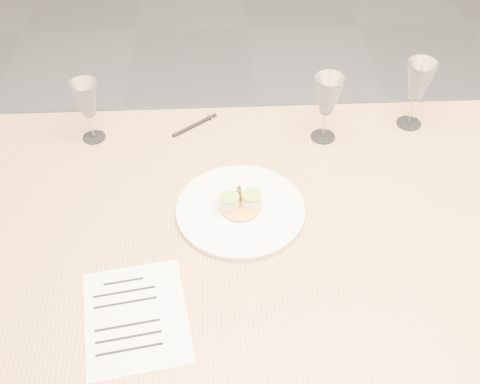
{
  "coord_description": "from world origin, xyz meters",
  "views": [
    {
      "loc": [
        -0.21,
        -0.93,
        1.79
      ],
      "look_at": [
        -0.16,
        0.09,
        0.8
      ],
      "focal_mm": 45.0,
      "sensor_mm": 36.0,
      "label": 1
    }
  ],
  "objects_px": {
    "recipe_sheet": "(136,316)",
    "wine_glass_0": "(86,100)",
    "dinner_plate": "(241,209)",
    "wine_glass_2": "(419,82)",
    "wine_glass_1": "(328,97)",
    "dining_table": "(307,252)",
    "ballpoint_pen": "(195,125)"
  },
  "relations": [
    {
      "from": "recipe_sheet",
      "to": "wine_glass_0",
      "type": "distance_m",
      "value": 0.62
    },
    {
      "from": "dinner_plate",
      "to": "wine_glass_2",
      "type": "relative_size",
      "value": 1.56
    },
    {
      "from": "dinner_plate",
      "to": "wine_glass_2",
      "type": "distance_m",
      "value": 0.6
    },
    {
      "from": "recipe_sheet",
      "to": "wine_glass_1",
      "type": "xyz_separation_m",
      "value": [
        0.47,
        0.56,
        0.13
      ]
    },
    {
      "from": "dinner_plate",
      "to": "wine_glass_0",
      "type": "bearing_deg",
      "value": 141.69
    },
    {
      "from": "recipe_sheet",
      "to": "dining_table",
      "type": "bearing_deg",
      "value": 19.4
    },
    {
      "from": "dining_table",
      "to": "wine_glass_1",
      "type": "bearing_deg",
      "value": 76.38
    },
    {
      "from": "wine_glass_0",
      "to": "dinner_plate",
      "type": "bearing_deg",
      "value": -38.31
    },
    {
      "from": "wine_glass_1",
      "to": "wine_glass_2",
      "type": "distance_m",
      "value": 0.25
    },
    {
      "from": "recipe_sheet",
      "to": "ballpoint_pen",
      "type": "height_order",
      "value": "ballpoint_pen"
    },
    {
      "from": "dinner_plate",
      "to": "recipe_sheet",
      "type": "bearing_deg",
      "value": -128.93
    },
    {
      "from": "recipe_sheet",
      "to": "wine_glass_1",
      "type": "height_order",
      "value": "wine_glass_1"
    },
    {
      "from": "recipe_sheet",
      "to": "wine_glass_0",
      "type": "xyz_separation_m",
      "value": [
        -0.16,
        0.59,
        0.12
      ]
    },
    {
      "from": "wine_glass_0",
      "to": "wine_glass_1",
      "type": "bearing_deg",
      "value": -2.59
    },
    {
      "from": "recipe_sheet",
      "to": "wine_glass_0",
      "type": "height_order",
      "value": "wine_glass_0"
    },
    {
      "from": "dining_table",
      "to": "wine_glass_1",
      "type": "height_order",
      "value": "wine_glass_1"
    },
    {
      "from": "ballpoint_pen",
      "to": "wine_glass_1",
      "type": "relative_size",
      "value": 0.66
    },
    {
      "from": "ballpoint_pen",
      "to": "wine_glass_0",
      "type": "distance_m",
      "value": 0.3
    },
    {
      "from": "dining_table",
      "to": "wine_glass_2",
      "type": "relative_size",
      "value": 12.1
    },
    {
      "from": "dinner_plate",
      "to": "ballpoint_pen",
      "type": "bearing_deg",
      "value": 107.99
    },
    {
      "from": "dinner_plate",
      "to": "recipe_sheet",
      "type": "xyz_separation_m",
      "value": [
        -0.23,
        -0.28,
        -0.01
      ]
    },
    {
      "from": "ballpoint_pen",
      "to": "wine_glass_2",
      "type": "height_order",
      "value": "wine_glass_2"
    },
    {
      "from": "dining_table",
      "to": "dinner_plate",
      "type": "height_order",
      "value": "dinner_plate"
    },
    {
      "from": "wine_glass_1",
      "to": "recipe_sheet",
      "type": "bearing_deg",
      "value": -129.92
    },
    {
      "from": "recipe_sheet",
      "to": "wine_glass_2",
      "type": "relative_size",
      "value": 1.48
    },
    {
      "from": "ballpoint_pen",
      "to": "wine_glass_2",
      "type": "distance_m",
      "value": 0.62
    },
    {
      "from": "recipe_sheet",
      "to": "wine_glass_2",
      "type": "distance_m",
      "value": 0.95
    },
    {
      "from": "wine_glass_0",
      "to": "recipe_sheet",
      "type": "bearing_deg",
      "value": -75.09
    },
    {
      "from": "dinner_plate",
      "to": "wine_glass_2",
      "type": "bearing_deg",
      "value": 33.5
    },
    {
      "from": "dining_table",
      "to": "recipe_sheet",
      "type": "xyz_separation_m",
      "value": [
        -0.38,
        -0.21,
        0.07
      ]
    },
    {
      "from": "wine_glass_1",
      "to": "ballpoint_pen",
      "type": "bearing_deg",
      "value": 169.49
    },
    {
      "from": "recipe_sheet",
      "to": "wine_glass_2",
      "type": "height_order",
      "value": "wine_glass_2"
    }
  ]
}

